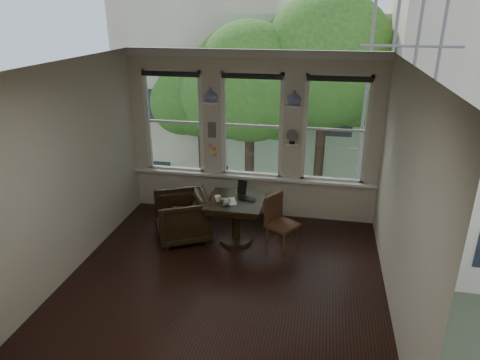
% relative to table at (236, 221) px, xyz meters
% --- Properties ---
extents(ground, '(4.50, 4.50, 0.00)m').
position_rel_table_xyz_m(ground, '(0.07, -1.10, -0.38)').
color(ground, black).
rests_on(ground, ground).
extents(ceiling, '(4.50, 4.50, 0.00)m').
position_rel_table_xyz_m(ceiling, '(0.07, -1.10, 2.62)').
color(ceiling, silver).
rests_on(ceiling, ground).
extents(wall_back, '(4.50, 0.00, 4.50)m').
position_rel_table_xyz_m(wall_back, '(0.07, 1.15, 1.12)').
color(wall_back, beige).
rests_on(wall_back, ground).
extents(wall_front, '(4.50, 0.00, 4.50)m').
position_rel_table_xyz_m(wall_front, '(0.07, -3.35, 1.12)').
color(wall_front, beige).
rests_on(wall_front, ground).
extents(wall_left, '(0.00, 4.50, 4.50)m').
position_rel_table_xyz_m(wall_left, '(-2.18, -1.10, 1.12)').
color(wall_left, beige).
rests_on(wall_left, ground).
extents(wall_right, '(0.00, 4.50, 4.50)m').
position_rel_table_xyz_m(wall_right, '(2.32, -1.10, 1.12)').
color(wall_right, beige).
rests_on(wall_right, ground).
extents(window_left, '(1.10, 0.12, 1.90)m').
position_rel_table_xyz_m(window_left, '(-1.38, 1.15, 1.32)').
color(window_left, white).
rests_on(window_left, ground).
extents(window_center, '(1.10, 0.12, 1.90)m').
position_rel_table_xyz_m(window_center, '(0.07, 1.15, 1.32)').
color(window_center, white).
rests_on(window_center, ground).
extents(window_right, '(1.10, 0.12, 1.90)m').
position_rel_table_xyz_m(window_right, '(1.52, 1.15, 1.32)').
color(window_right, white).
rests_on(window_right, ground).
extents(shelf_left, '(0.26, 0.16, 0.03)m').
position_rel_table_xyz_m(shelf_left, '(-0.66, 1.05, 1.73)').
color(shelf_left, white).
rests_on(shelf_left, ground).
extents(shelf_right, '(0.26, 0.16, 0.03)m').
position_rel_table_xyz_m(shelf_right, '(0.79, 1.05, 1.73)').
color(shelf_right, white).
rests_on(shelf_right, ground).
extents(intercom, '(0.14, 0.06, 0.28)m').
position_rel_table_xyz_m(intercom, '(-0.66, 1.08, 1.23)').
color(intercom, '#59544F').
rests_on(intercom, ground).
extents(sticky_notes, '(0.16, 0.01, 0.24)m').
position_rel_table_xyz_m(sticky_notes, '(-0.66, 1.09, 0.88)').
color(sticky_notes, pink).
rests_on(sticky_notes, ground).
extents(desk_fan, '(0.20, 0.20, 0.24)m').
position_rel_table_xyz_m(desk_fan, '(0.79, 1.03, 1.16)').
color(desk_fan, '#59544F').
rests_on(desk_fan, ground).
extents(vase_left, '(0.24, 0.24, 0.25)m').
position_rel_table_xyz_m(vase_left, '(-0.66, 1.05, 1.86)').
color(vase_left, silver).
rests_on(vase_left, shelf_left).
extents(vase_right, '(0.24, 0.24, 0.25)m').
position_rel_table_xyz_m(vase_right, '(0.79, 1.05, 1.86)').
color(vase_right, silver).
rests_on(vase_right, shelf_right).
extents(table, '(0.90, 0.90, 0.75)m').
position_rel_table_xyz_m(table, '(0.00, 0.00, 0.00)').
color(table, black).
rests_on(table, ground).
extents(armchair_left, '(1.15, 1.14, 0.79)m').
position_rel_table_xyz_m(armchair_left, '(-0.90, -0.09, 0.02)').
color(armchair_left, black).
rests_on(armchair_left, ground).
extents(cushion_red, '(0.45, 0.45, 0.06)m').
position_rel_table_xyz_m(cushion_red, '(-0.90, -0.09, 0.08)').
color(cushion_red, maroon).
rests_on(cushion_red, armchair_left).
extents(side_chair_right, '(0.58, 0.58, 0.92)m').
position_rel_table_xyz_m(side_chair_right, '(0.78, -0.15, 0.09)').
color(side_chair_right, '#49311A').
rests_on(side_chair_right, ground).
extents(laptop, '(0.36, 0.30, 0.02)m').
position_rel_table_xyz_m(laptop, '(0.15, 0.01, 0.39)').
color(laptop, black).
rests_on(laptop, table).
extents(mug, '(0.11, 0.11, 0.10)m').
position_rel_table_xyz_m(mug, '(-0.27, -0.11, 0.42)').
color(mug, white).
rests_on(mug, table).
extents(drinking_glass, '(0.15, 0.15, 0.11)m').
position_rel_table_xyz_m(drinking_glass, '(-0.11, -0.22, 0.43)').
color(drinking_glass, white).
rests_on(drinking_glass, table).
extents(tablet, '(0.17, 0.11, 0.22)m').
position_rel_table_xyz_m(tablet, '(0.05, 0.31, 0.48)').
color(tablet, black).
rests_on(tablet, table).
extents(papers, '(0.31, 0.36, 0.00)m').
position_rel_table_xyz_m(papers, '(-0.09, -0.08, 0.38)').
color(papers, silver).
rests_on(papers, table).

